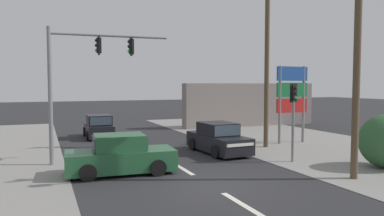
{
  "coord_description": "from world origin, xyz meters",
  "views": [
    {
      "loc": [
        -5.4,
        -11.46,
        3.52
      ],
      "look_at": [
        0.83,
        4.0,
        2.46
      ],
      "focal_mm": 35.0,
      "sensor_mm": 36.0,
      "label": 1
    }
  ],
  "objects_px": {
    "pedestal_signal_right_kerb": "(293,109)",
    "utility_pole_foreground_right": "(355,35)",
    "sedan_oncoming_mid": "(218,139)",
    "sedan_receding_far": "(121,156)",
    "shopping_plaza_sign": "(292,93)",
    "traffic_signal_mast": "(81,70)",
    "hatchback_oncoming_near": "(99,127)",
    "utility_pole_midground_right": "(267,51)"
  },
  "relations": [
    {
      "from": "hatchback_oncoming_near",
      "to": "sedan_receding_far",
      "type": "xyz_separation_m",
      "value": [
        -0.62,
        -10.47,
        0.0
      ]
    },
    {
      "from": "utility_pole_midground_right",
      "to": "sedan_oncoming_mid",
      "type": "bearing_deg",
      "value": -170.85
    },
    {
      "from": "traffic_signal_mast",
      "to": "sedan_receding_far",
      "type": "bearing_deg",
      "value": -65.65
    },
    {
      "from": "traffic_signal_mast",
      "to": "sedan_receding_far",
      "type": "distance_m",
      "value": 4.49
    },
    {
      "from": "traffic_signal_mast",
      "to": "hatchback_oncoming_near",
      "type": "relative_size",
      "value": 1.63
    },
    {
      "from": "utility_pole_foreground_right",
      "to": "utility_pole_midground_right",
      "type": "relative_size",
      "value": 0.97
    },
    {
      "from": "hatchback_oncoming_near",
      "to": "sedan_receding_far",
      "type": "relative_size",
      "value": 0.85
    },
    {
      "from": "shopping_plaza_sign",
      "to": "sedan_oncoming_mid",
      "type": "bearing_deg",
      "value": -167.36
    },
    {
      "from": "utility_pole_midground_right",
      "to": "shopping_plaza_sign",
      "type": "distance_m",
      "value": 3.33
    },
    {
      "from": "utility_pole_midground_right",
      "to": "pedestal_signal_right_kerb",
      "type": "relative_size",
      "value": 2.87
    },
    {
      "from": "utility_pole_foreground_right",
      "to": "pedestal_signal_right_kerb",
      "type": "height_order",
      "value": "utility_pole_foreground_right"
    },
    {
      "from": "utility_pole_foreground_right",
      "to": "hatchback_oncoming_near",
      "type": "bearing_deg",
      "value": 116.16
    },
    {
      "from": "utility_pole_foreground_right",
      "to": "shopping_plaza_sign",
      "type": "xyz_separation_m",
      "value": [
        3.25,
        7.93,
        -2.31
      ]
    },
    {
      "from": "pedestal_signal_right_kerb",
      "to": "sedan_receding_far",
      "type": "height_order",
      "value": "pedestal_signal_right_kerb"
    },
    {
      "from": "utility_pole_foreground_right",
      "to": "hatchback_oncoming_near",
      "type": "distance_m",
      "value": 16.83
    },
    {
      "from": "utility_pole_midground_right",
      "to": "traffic_signal_mast",
      "type": "bearing_deg",
      "value": -176.9
    },
    {
      "from": "hatchback_oncoming_near",
      "to": "sedan_oncoming_mid",
      "type": "bearing_deg",
      "value": -57.83
    },
    {
      "from": "utility_pole_foreground_right",
      "to": "sedan_oncoming_mid",
      "type": "distance_m",
      "value": 8.42
    },
    {
      "from": "sedan_oncoming_mid",
      "to": "pedestal_signal_right_kerb",
      "type": "bearing_deg",
      "value": -57.97
    },
    {
      "from": "pedestal_signal_right_kerb",
      "to": "utility_pole_foreground_right",
      "type": "bearing_deg",
      "value": -88.15
    },
    {
      "from": "utility_pole_foreground_right",
      "to": "traffic_signal_mast",
      "type": "height_order",
      "value": "utility_pole_foreground_right"
    },
    {
      "from": "sedan_oncoming_mid",
      "to": "hatchback_oncoming_near",
      "type": "distance_m",
      "value": 9.25
    },
    {
      "from": "utility_pole_midground_right",
      "to": "traffic_signal_mast",
      "type": "xyz_separation_m",
      "value": [
        -9.96,
        -0.54,
        -1.2
      ]
    },
    {
      "from": "utility_pole_foreground_right",
      "to": "shopping_plaza_sign",
      "type": "relative_size",
      "value": 2.14
    },
    {
      "from": "pedestal_signal_right_kerb",
      "to": "shopping_plaza_sign",
      "type": "distance_m",
      "value": 5.72
    },
    {
      "from": "shopping_plaza_sign",
      "to": "sedan_oncoming_mid",
      "type": "relative_size",
      "value": 1.07
    },
    {
      "from": "shopping_plaza_sign",
      "to": "sedan_receding_far",
      "type": "bearing_deg",
      "value": -160.63
    },
    {
      "from": "traffic_signal_mast",
      "to": "sedan_oncoming_mid",
      "type": "distance_m",
      "value": 7.56
    },
    {
      "from": "utility_pole_midground_right",
      "to": "sedan_receding_far",
      "type": "bearing_deg",
      "value": -160.15
    },
    {
      "from": "utility_pole_foreground_right",
      "to": "shopping_plaza_sign",
      "type": "bearing_deg",
      "value": 67.7
    },
    {
      "from": "hatchback_oncoming_near",
      "to": "sedan_receding_far",
      "type": "height_order",
      "value": "sedan_receding_far"
    },
    {
      "from": "utility_pole_midground_right",
      "to": "shopping_plaza_sign",
      "type": "bearing_deg",
      "value": 17.49
    },
    {
      "from": "sedan_oncoming_mid",
      "to": "hatchback_oncoming_near",
      "type": "relative_size",
      "value": 1.17
    },
    {
      "from": "utility_pole_foreground_right",
      "to": "traffic_signal_mast",
      "type": "relative_size",
      "value": 1.64
    },
    {
      "from": "sedan_oncoming_mid",
      "to": "sedan_receding_far",
      "type": "xyz_separation_m",
      "value": [
        -5.54,
        -2.64,
        0.0
      ]
    },
    {
      "from": "pedestal_signal_right_kerb",
      "to": "shopping_plaza_sign",
      "type": "xyz_separation_m",
      "value": [
        3.36,
        4.59,
        0.57
      ]
    },
    {
      "from": "shopping_plaza_sign",
      "to": "hatchback_oncoming_near",
      "type": "relative_size",
      "value": 1.25
    },
    {
      "from": "sedan_oncoming_mid",
      "to": "hatchback_oncoming_near",
      "type": "bearing_deg",
      "value": 122.17
    },
    {
      "from": "shopping_plaza_sign",
      "to": "hatchback_oncoming_near",
      "type": "distance_m",
      "value": 12.52
    },
    {
      "from": "sedan_receding_far",
      "to": "hatchback_oncoming_near",
      "type": "bearing_deg",
      "value": 86.61
    },
    {
      "from": "utility_pole_foreground_right",
      "to": "pedestal_signal_right_kerb",
      "type": "bearing_deg",
      "value": 91.85
    },
    {
      "from": "hatchback_oncoming_near",
      "to": "pedestal_signal_right_kerb",
      "type": "bearing_deg",
      "value": -57.87
    }
  ]
}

